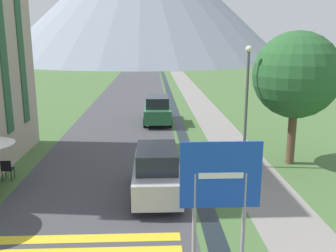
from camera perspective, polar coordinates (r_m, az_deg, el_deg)
name	(u,v)px	position (r m, az deg, el deg)	size (l,w,h in m)	color
ground_plane	(161,124)	(24.69, -1.14, 0.38)	(160.00, 160.00, 0.00)	#476B38
road	(131,100)	(34.57, -5.69, 4.02)	(6.40, 60.00, 0.01)	#424247
footpath	(197,99)	(34.76, 4.43, 4.10)	(2.20, 60.00, 0.01)	gray
drainage_channel	(171,99)	(34.55, 0.46, 4.08)	(0.60, 60.00, 0.00)	black
road_sign	(220,187)	(8.76, 7.97, -9.24)	(1.87, 0.11, 3.24)	gray
parked_car_near	(157,172)	(13.25, -1.72, -6.97)	(1.72, 4.00, 1.82)	#B2B2B7
parked_car_far	(157,109)	(24.69, -1.66, 2.53)	(1.80, 4.31, 1.82)	#28663D
cafe_chair_far_left	(7,168)	(16.05, -23.32, -5.93)	(0.40, 0.40, 0.85)	black
streetlamp	(247,97)	(16.10, 11.90, 4.35)	(0.28, 0.28, 5.19)	#515156
tree_by_path	(296,75)	(16.99, 18.96, 7.33)	(3.71, 3.71, 5.82)	brown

